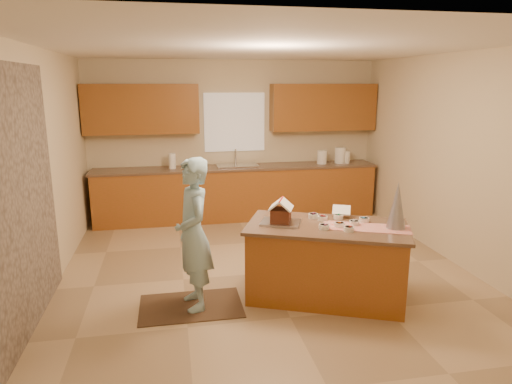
# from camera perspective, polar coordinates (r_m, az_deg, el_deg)

# --- Properties ---
(floor) EXTENTS (5.50, 5.50, 0.00)m
(floor) POSITION_cam_1_polar(r_m,az_deg,el_deg) (5.81, 1.36, -10.05)
(floor) COLOR tan
(floor) RESTS_ON ground
(ceiling) EXTENTS (5.50, 5.50, 0.00)m
(ceiling) POSITION_cam_1_polar(r_m,az_deg,el_deg) (5.34, 1.53, 17.57)
(ceiling) COLOR silver
(ceiling) RESTS_ON floor
(wall_back) EXTENTS (5.50, 5.50, 0.00)m
(wall_back) POSITION_cam_1_polar(r_m,az_deg,el_deg) (8.09, -2.71, 6.57)
(wall_back) COLOR beige
(wall_back) RESTS_ON floor
(wall_front) EXTENTS (5.50, 5.50, 0.00)m
(wall_front) POSITION_cam_1_polar(r_m,az_deg,el_deg) (2.87, 13.21, -6.55)
(wall_front) COLOR beige
(wall_front) RESTS_ON floor
(wall_left) EXTENTS (5.50, 5.50, 0.00)m
(wall_left) POSITION_cam_1_polar(r_m,az_deg,el_deg) (5.47, -25.12, 2.00)
(wall_left) COLOR beige
(wall_left) RESTS_ON floor
(wall_right) EXTENTS (5.50, 5.50, 0.00)m
(wall_right) POSITION_cam_1_polar(r_m,az_deg,el_deg) (6.42, 23.85, 3.64)
(wall_right) COLOR beige
(wall_right) RESTS_ON floor
(stone_accent) EXTENTS (0.00, 2.50, 2.50)m
(stone_accent) POSITION_cam_1_polar(r_m,az_deg,el_deg) (4.73, -27.05, -1.07)
(stone_accent) COLOR gray
(stone_accent) RESTS_ON wall_left
(window_curtain) EXTENTS (1.05, 0.03, 1.00)m
(window_curtain) POSITION_cam_1_polar(r_m,az_deg,el_deg) (8.03, -2.70, 8.67)
(window_curtain) COLOR white
(window_curtain) RESTS_ON wall_back
(back_counter_base) EXTENTS (4.80, 0.60, 0.88)m
(back_counter_base) POSITION_cam_1_polar(r_m,az_deg,el_deg) (7.96, -2.33, -0.20)
(back_counter_base) COLOR brown
(back_counter_base) RESTS_ON floor
(back_counter_top) EXTENTS (4.85, 0.63, 0.04)m
(back_counter_top) POSITION_cam_1_polar(r_m,az_deg,el_deg) (7.87, -2.36, 3.06)
(back_counter_top) COLOR brown
(back_counter_top) RESTS_ON back_counter_base
(upper_cabinet_left) EXTENTS (1.85, 0.35, 0.80)m
(upper_cabinet_left) POSITION_cam_1_polar(r_m,az_deg,el_deg) (7.80, -14.08, 9.99)
(upper_cabinet_left) COLOR brown
(upper_cabinet_left) RESTS_ON wall_back
(upper_cabinet_right) EXTENTS (1.85, 0.35, 0.80)m
(upper_cabinet_right) POSITION_cam_1_polar(r_m,az_deg,el_deg) (8.24, 8.35, 10.40)
(upper_cabinet_right) COLOR brown
(upper_cabinet_right) RESTS_ON wall_back
(sink) EXTENTS (0.70, 0.45, 0.12)m
(sink) POSITION_cam_1_polar(r_m,az_deg,el_deg) (7.87, -2.36, 2.99)
(sink) COLOR silver
(sink) RESTS_ON back_counter_top
(faucet) EXTENTS (0.03, 0.03, 0.28)m
(faucet) POSITION_cam_1_polar(r_m,az_deg,el_deg) (8.02, -2.56, 4.41)
(faucet) COLOR silver
(faucet) RESTS_ON back_counter_top
(island_base) EXTENTS (1.82, 1.38, 0.80)m
(island_base) POSITION_cam_1_polar(r_m,az_deg,el_deg) (5.11, 8.70, -8.75)
(island_base) COLOR brown
(island_base) RESTS_ON floor
(island_top) EXTENTS (1.91, 1.47, 0.04)m
(island_top) POSITION_cam_1_polar(r_m,az_deg,el_deg) (4.97, 8.87, -4.31)
(island_top) COLOR brown
(island_top) RESTS_ON island_base
(table_runner) EXTENTS (0.96, 0.65, 0.01)m
(table_runner) POSITION_cam_1_polar(r_m,az_deg,el_deg) (4.96, 13.58, -4.31)
(table_runner) COLOR red
(table_runner) RESTS_ON island_top
(baking_tray) EXTENTS (0.50, 0.44, 0.02)m
(baking_tray) POSITION_cam_1_polar(r_m,az_deg,el_deg) (4.97, 3.10, -3.82)
(baking_tray) COLOR silver
(baking_tray) RESTS_ON island_top
(cookbook) EXTENTS (0.24, 0.22, 0.09)m
(cookbook) POSITION_cam_1_polar(r_m,az_deg,el_deg) (5.27, 10.60, -2.23)
(cookbook) COLOR white
(cookbook) RESTS_ON island_top
(tinsel_tree) EXTENTS (0.26, 0.26, 0.50)m
(tinsel_tree) POSITION_cam_1_polar(r_m,az_deg,el_deg) (4.96, 17.17, -1.59)
(tinsel_tree) COLOR #B6B8C3
(tinsel_tree) RESTS_ON island_top
(rug) EXTENTS (1.08, 0.70, 0.01)m
(rug) POSITION_cam_1_polar(r_m,az_deg,el_deg) (5.06, -8.10, -13.88)
(rug) COLOR black
(rug) RESTS_ON floor
(boy) EXTENTS (0.47, 0.63, 1.59)m
(boy) POSITION_cam_1_polar(r_m,az_deg,el_deg) (4.75, -7.81, -5.24)
(boy) COLOR #98C6D9
(boy) RESTS_ON rug
(canister_a) EXTENTS (0.17, 0.17, 0.24)m
(canister_a) POSITION_cam_1_polar(r_m,az_deg,el_deg) (8.20, 8.22, 4.34)
(canister_a) COLOR white
(canister_a) RESTS_ON back_counter_top
(canister_b) EXTENTS (0.19, 0.19, 0.28)m
(canister_b) POSITION_cam_1_polar(r_m,az_deg,el_deg) (8.32, 10.45, 4.53)
(canister_b) COLOR white
(canister_b) RESTS_ON back_counter_top
(canister_c) EXTENTS (0.15, 0.15, 0.21)m
(canister_c) POSITION_cam_1_polar(r_m,az_deg,el_deg) (8.36, 11.11, 4.32)
(canister_c) COLOR white
(canister_c) RESTS_ON back_counter_top
(paper_towel) EXTENTS (0.12, 0.12, 0.26)m
(paper_towel) POSITION_cam_1_polar(r_m,az_deg,el_deg) (7.76, -10.40, 3.82)
(paper_towel) COLOR white
(paper_towel) RESTS_ON back_counter_top
(gingerbread_house) EXTENTS (0.33, 0.33, 0.25)m
(gingerbread_house) POSITION_cam_1_polar(r_m,az_deg,el_deg) (4.93, 3.12, -2.64)
(gingerbread_house) COLOR #562216
(gingerbread_house) RESTS_ON baking_tray
(candy_bowls) EXTENTS (0.62, 0.63, 0.05)m
(candy_bowls) POSITION_cam_1_polar(r_m,az_deg,el_deg) (5.02, 10.18, -3.65)
(candy_bowls) COLOR orange
(candy_bowls) RESTS_ON island_top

